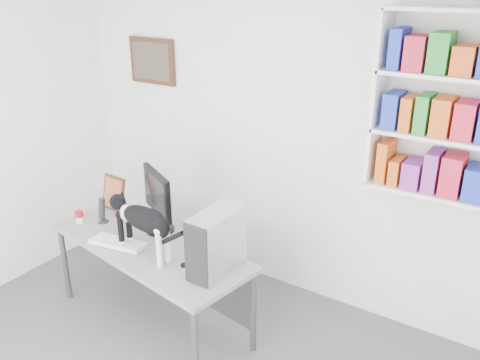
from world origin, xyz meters
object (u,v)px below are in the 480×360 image
at_px(leaning_print, 114,192).
at_px(pc_tower, 217,242).
at_px(keyboard, 118,243).
at_px(cat, 145,231).
at_px(monitor, 158,201).
at_px(speaker, 102,210).
at_px(bookshelf, 455,108).
at_px(soup_can, 79,217).
at_px(desk, 152,284).

bearing_deg(leaning_print, pc_tower, -9.66).
distance_m(keyboard, leaning_print, 0.69).
height_order(leaning_print, cat, cat).
height_order(monitor, speaker, monitor).
height_order(bookshelf, speaker, bookshelf).
relative_size(pc_tower, cat, 0.66).
relative_size(pc_tower, soup_can, 4.44).
bearing_deg(desk, monitor, 117.46).
distance_m(bookshelf, monitor, 2.25).
bearing_deg(bookshelf, pc_tower, -141.82).
relative_size(speaker, cat, 0.33).
bearing_deg(desk, cat, -43.02).
bearing_deg(desk, keyboard, -133.92).
distance_m(desk, keyboard, 0.44).
distance_m(speaker, soup_can, 0.20).
bearing_deg(speaker, cat, -23.37).
height_order(monitor, soup_can, monitor).
bearing_deg(leaning_print, cat, -25.81).
height_order(desk, soup_can, soup_can).
bearing_deg(desk, pc_tower, 7.77).
height_order(monitor, keyboard, monitor).
bearing_deg(bookshelf, keyboard, -152.35).
bearing_deg(bookshelf, soup_can, -159.36).
relative_size(pc_tower, speaker, 2.03).
xyz_separation_m(desk, pc_tower, (0.66, -0.02, 0.59)).
height_order(bookshelf, desk, bookshelf).
xyz_separation_m(desk, leaning_print, (-0.68, 0.31, 0.52)).
bearing_deg(keyboard, bookshelf, 17.21).
xyz_separation_m(desk, keyboard, (-0.18, -0.14, 0.38)).
bearing_deg(monitor, cat, -35.17).
height_order(pc_tower, cat, pc_tower).
height_order(keyboard, pc_tower, pc_tower).
bearing_deg(bookshelf, monitor, -159.57).
bearing_deg(pc_tower, speaker, 176.99).
bearing_deg(speaker, bookshelf, 13.59).
relative_size(soup_can, cat, 0.15).
bearing_deg(soup_can, pc_tower, 1.03).
xyz_separation_m(monitor, speaker, (-0.50, -0.15, -0.15)).
distance_m(monitor, keyboard, 0.44).
distance_m(bookshelf, cat, 2.26).
bearing_deg(monitor, keyboard, -79.84).
bearing_deg(cat, pc_tower, 18.86).
distance_m(bookshelf, desk, 2.57).
height_order(pc_tower, speaker, pc_tower).
relative_size(leaning_print, soup_can, 3.09).
bearing_deg(cat, soup_can, 178.41).
relative_size(desk, cat, 2.59).
height_order(speaker, soup_can, speaker).
relative_size(bookshelf, keyboard, 2.82).
bearing_deg(leaning_print, desk, -20.46).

